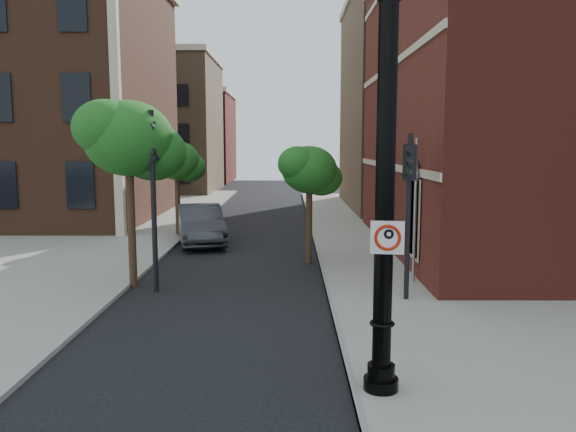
{
  "coord_description": "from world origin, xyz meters",
  "views": [
    {
      "loc": [
        0.92,
        -9.01,
        4.38
      ],
      "look_at": [
        0.89,
        2.0,
        2.97
      ],
      "focal_mm": 35.0,
      "sensor_mm": 36.0,
      "label": 1
    }
  ],
  "objects_px": {
    "no_parking_sign": "(387,237)",
    "parked_car": "(200,224)",
    "traffic_signal_right": "(409,190)",
    "traffic_signal_left": "(153,171)",
    "lamppost": "(385,207)"
  },
  "relations": [
    {
      "from": "no_parking_sign",
      "to": "parked_car",
      "type": "bearing_deg",
      "value": 117.41
    },
    {
      "from": "traffic_signal_right",
      "to": "parked_car",
      "type": "bearing_deg",
      "value": 117.46
    },
    {
      "from": "no_parking_sign",
      "to": "traffic_signal_right",
      "type": "height_order",
      "value": "traffic_signal_right"
    },
    {
      "from": "traffic_signal_left",
      "to": "traffic_signal_right",
      "type": "bearing_deg",
      "value": -1.07
    },
    {
      "from": "traffic_signal_right",
      "to": "lamppost",
      "type": "bearing_deg",
      "value": -115.63
    },
    {
      "from": "no_parking_sign",
      "to": "parked_car",
      "type": "relative_size",
      "value": 0.11
    },
    {
      "from": "lamppost",
      "to": "no_parking_sign",
      "type": "relative_size",
      "value": 12.93
    },
    {
      "from": "traffic_signal_left",
      "to": "traffic_signal_right",
      "type": "height_order",
      "value": "traffic_signal_left"
    },
    {
      "from": "lamppost",
      "to": "parked_car",
      "type": "bearing_deg",
      "value": 110.05
    },
    {
      "from": "no_parking_sign",
      "to": "traffic_signal_left",
      "type": "distance_m",
      "value": 9.12
    },
    {
      "from": "lamppost",
      "to": "parked_car",
      "type": "xyz_separation_m",
      "value": [
        -5.57,
        15.25,
        -2.48
      ]
    },
    {
      "from": "lamppost",
      "to": "no_parking_sign",
      "type": "xyz_separation_m",
      "value": [
        0.03,
        -0.18,
        -0.49
      ]
    },
    {
      "from": "lamppost",
      "to": "traffic_signal_left",
      "type": "relative_size",
      "value": 1.35
    },
    {
      "from": "lamppost",
      "to": "parked_car",
      "type": "height_order",
      "value": "lamppost"
    },
    {
      "from": "parked_car",
      "to": "traffic_signal_right",
      "type": "height_order",
      "value": "traffic_signal_right"
    }
  ]
}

